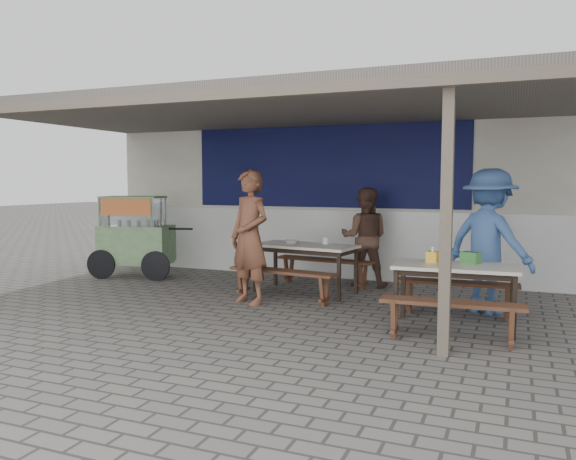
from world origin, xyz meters
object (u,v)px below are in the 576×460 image
(vendor_cart, at_px, (135,233))
(condiment_bowl, at_px, (292,242))
(bench_right_wall, at_px, (457,290))
(bench_left_wall, at_px, (325,265))
(tissue_box, at_px, (432,257))
(donation_box, at_px, (471,258))
(table_right, at_px, (455,271))
(bench_left_street, at_px, (282,277))
(patron_street_side, at_px, (250,237))
(patron_right_table, at_px, (489,241))
(patron_wall_side, at_px, (365,237))
(condiment_jar, at_px, (326,240))
(bench_right_street, at_px, (451,312))
(table_left, at_px, (305,249))

(vendor_cart, distance_m, condiment_bowl, 3.08)
(bench_right_wall, distance_m, condiment_bowl, 2.70)
(bench_left_wall, distance_m, vendor_cart, 3.48)
(bench_left_wall, height_order, tissue_box, tissue_box)
(donation_box, bearing_deg, bench_left_wall, 143.52)
(bench_right_wall, bearing_deg, condiment_bowl, 161.09)
(table_right, height_order, bench_right_wall, table_right)
(bench_right_wall, xyz_separation_m, condiment_bowl, (-2.56, 0.74, 0.44))
(bench_right_wall, xyz_separation_m, vendor_cart, (-5.64, 0.89, 0.45))
(bench_left_street, relative_size, patron_street_side, 0.89)
(patron_right_table, bearing_deg, condiment_bowl, 22.49)
(vendor_cart, xyz_separation_m, patron_wall_side, (4.03, 0.65, 0.02))
(table_right, distance_m, condiment_bowl, 2.93)
(condiment_jar, distance_m, condiment_bowl, 0.53)
(table_right, bearing_deg, tissue_box, 153.70)
(bench_right_wall, height_order, patron_right_table, patron_right_table)
(condiment_jar, bearing_deg, bench_right_wall, -23.19)
(donation_box, height_order, condiment_bowl, donation_box)
(vendor_cart, bearing_deg, bench_left_wall, -4.67)
(patron_street_side, bearing_deg, patron_wall_side, 81.11)
(patron_street_side, bearing_deg, patron_right_table, 34.91)
(table_right, xyz_separation_m, condiment_jar, (-2.08, 1.51, 0.13))
(table_right, distance_m, bench_right_street, 0.71)
(table_left, height_order, vendor_cart, vendor_cart)
(patron_right_table, height_order, donation_box, patron_right_table)
(table_left, relative_size, patron_street_side, 0.87)
(tissue_box, bearing_deg, bench_right_wall, 63.81)
(vendor_cart, xyz_separation_m, donation_box, (5.82, -1.33, 0.03))
(table_left, distance_m, bench_right_wall, 2.43)
(bench_left_wall, relative_size, condiment_bowl, 7.82)
(tissue_box, distance_m, condiment_jar, 2.28)
(patron_wall_side, bearing_deg, tissue_box, 114.12)
(bench_right_wall, height_order, condiment_bowl, condiment_bowl)
(bench_left_street, xyz_separation_m, tissue_box, (2.16, -0.50, 0.47))
(condiment_jar, bearing_deg, donation_box, -30.54)
(vendor_cart, distance_m, patron_wall_side, 4.09)
(patron_right_table, distance_m, donation_box, 0.80)
(bench_left_street, relative_size, condiment_jar, 16.65)
(patron_street_side, height_order, patron_right_table, patron_right_table)
(table_right, height_order, bench_right_street, table_right)
(patron_street_side, height_order, donation_box, patron_street_side)
(bench_right_wall, relative_size, patron_wall_side, 0.93)
(condiment_jar, xyz_separation_m, condiment_bowl, (-0.51, -0.14, -0.02))
(patron_wall_side, bearing_deg, patron_right_table, 138.90)
(bench_right_wall, height_order, vendor_cart, vendor_cart)
(vendor_cart, bearing_deg, condiment_jar, -12.26)
(table_left, xyz_separation_m, condiment_bowl, (-0.25, 0.08, 0.10))
(bench_right_wall, relative_size, tissue_box, 11.85)
(bench_right_street, xyz_separation_m, tissue_box, (-0.31, 0.75, 0.48))
(table_left, distance_m, bench_right_street, 3.07)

